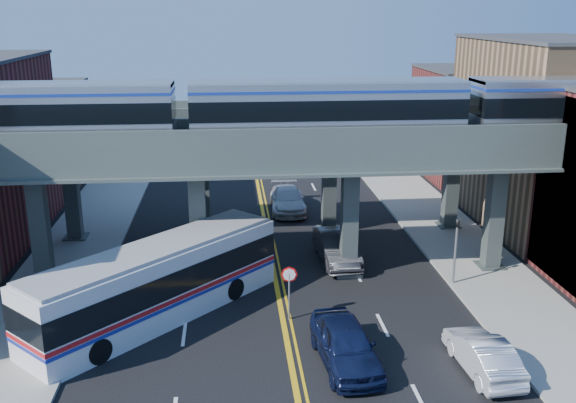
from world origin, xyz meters
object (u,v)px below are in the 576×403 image
traffic_signal (456,244)px  car_lane_c (288,202)px  transit_train (328,108)px  car_lane_b (337,247)px  stop_sign (289,284)px  car_lane_a (346,344)px  car_parked_curb (483,354)px  transit_bus (157,283)px  car_lane_d (288,200)px

traffic_signal → car_lane_c: bearing=118.5°
transit_train → car_lane_b: (0.95, 1.79, -8.20)m
stop_sign → traffic_signal: 9.41m
car_lane_a → car_parked_curb: bearing=-16.6°
transit_bus → car_lane_c: transit_bus is taller
car_lane_a → car_lane_c: car_lane_a is taller
car_lane_c → transit_train: bearing=-83.6°
transit_train → traffic_signal: (6.48, -2.00, -6.79)m
transit_train → car_lane_a: 12.28m
car_lane_a → car_lane_c: (-0.39, 20.77, -0.20)m
car_lane_c → car_parked_curb: size_ratio=1.11×
stop_sign → transit_bus: bearing=172.9°
transit_train → car_lane_d: 14.50m
stop_sign → transit_bus: 6.10m
car_lane_c → car_lane_d: bearing=91.9°
transit_bus → car_lane_b: size_ratio=2.10×
car_lane_a → car_parked_curb: size_ratio=1.16×
transit_bus → car_lane_c: bearing=19.5°
car_lane_b → car_parked_curb: size_ratio=1.18×
stop_sign → car_lane_d: 16.96m
stop_sign → car_lane_a: bearing=-65.4°
car_lane_d → car_parked_curb: 22.79m
transit_bus → car_lane_b: transit_bus is taller
traffic_signal → car_lane_b: size_ratio=0.76×
stop_sign → car_lane_c: 16.74m
car_lane_a → car_lane_c: bearing=85.8°
car_lane_c → traffic_signal: bearing=-59.6°
traffic_signal → car_lane_a: bearing=-134.5°
traffic_signal → car_lane_d: bearing=118.1°
traffic_signal → car_lane_b: bearing=145.5°
car_lane_d → car_lane_a: bearing=-89.5°
transit_train → car_lane_d: bearing=94.4°
traffic_signal → car_lane_c: (-7.40, 13.64, -1.59)m
car_lane_c → stop_sign: bearing=-93.2°
transit_bus → car_parked_curb: bearing=-69.3°
car_lane_b → stop_sign: bearing=-119.2°
car_lane_b → car_lane_d: bearing=97.7°
transit_bus → car_lane_b: 11.22m
stop_sign → transit_bus: (-6.05, 0.75, -0.02)m
stop_sign → car_lane_d: stop_sign is taller
stop_sign → car_lane_c: bearing=84.8°
stop_sign → car_parked_curb: (7.22, -5.19, -1.01)m
transit_train → transit_bus: 11.99m
traffic_signal → car_lane_d: size_ratio=0.73×
traffic_signal → transit_train: bearing=162.9°
transit_train → car_lane_a: size_ratio=8.09×
transit_train → car_parked_curb: transit_train is taller
traffic_signal → car_lane_a: 10.10m
car_lane_c → car_lane_a: bearing=-87.0°
car_lane_d → car_parked_curb: car_lane_d is taller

